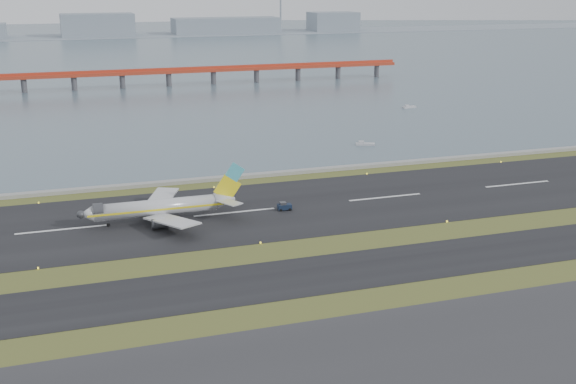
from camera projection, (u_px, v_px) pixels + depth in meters
The scene contains 11 objects.
ground at pixel (271, 256), 146.71m from camera, with size 1000.00×1000.00×0.00m, color #374C1B.
taxiway_strip at pixel (289, 278), 135.77m from camera, with size 1000.00×18.00×0.10m, color black.
runway_strip at pixel (235, 212), 174.03m from camera, with size 1000.00×45.00×0.10m, color black.
seawall at pixel (208, 179), 201.22m from camera, with size 1000.00×2.50×1.00m, color gray.
bay_water at pixel (100, 51), 565.70m from camera, with size 1400.00×800.00×1.30m, color #4C606D.
red_pier at pixel (168, 72), 378.37m from camera, with size 260.00×5.00×10.20m.
far_shoreline at pixel (102, 30), 713.81m from camera, with size 1400.00×80.00×60.50m.
airliner at pixel (163, 207), 166.84m from camera, with size 38.52×32.89×12.80m.
pushback_tug at pixel (284, 206), 175.44m from camera, with size 3.43×2.16×2.13m.
workboat_near at pixel (365, 144), 244.56m from camera, with size 6.65×4.07×1.54m.
workboat_far at pixel (409, 107), 315.46m from camera, with size 6.53×2.99×1.53m.
Camera 1 is at (-39.58, -131.22, 54.05)m, focal length 45.00 mm.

